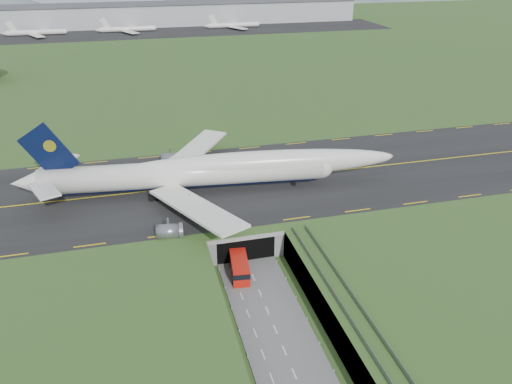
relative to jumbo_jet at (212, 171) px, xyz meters
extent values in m
plane|color=#335823|center=(2.86, -29.55, -11.14)|extent=(900.00, 900.00, 0.00)
cube|color=gray|center=(2.86, -29.55, -8.14)|extent=(800.00, 800.00, 6.00)
cube|color=slate|center=(2.86, -37.05, -11.04)|extent=(12.00, 75.00, 0.20)
cube|color=black|center=(2.86, 3.45, -5.05)|extent=(800.00, 44.00, 0.18)
cube|color=gray|center=(2.86, -10.55, -5.64)|extent=(16.00, 22.00, 1.00)
cube|color=gray|center=(-4.14, -10.55, -8.14)|extent=(2.00, 22.00, 6.00)
cube|color=gray|center=(9.86, -10.55, -8.14)|extent=(2.00, 22.00, 6.00)
cube|color=black|center=(2.86, -15.55, -8.64)|extent=(12.00, 12.00, 5.00)
cube|color=#A8A8A3|center=(2.86, -21.60, -5.54)|extent=(17.00, 0.50, 0.80)
cube|color=#A8A8A3|center=(13.86, -48.05, -5.34)|extent=(3.00, 53.00, 0.50)
cube|color=gray|center=(12.46, -48.05, -4.59)|extent=(0.06, 53.00, 1.00)
cube|color=gray|center=(15.26, -48.05, -4.59)|extent=(0.06, 53.00, 1.00)
cylinder|color=#A8A8A3|center=(13.86, -57.55, -8.34)|extent=(0.90, 0.90, 5.60)
cylinder|color=#A8A8A3|center=(13.86, -45.55, -8.34)|extent=(0.90, 0.90, 5.60)
cylinder|color=#A8A8A3|center=(13.86, -33.55, -8.34)|extent=(0.90, 0.90, 5.60)
cylinder|color=white|center=(-6.11, 0.68, -0.25)|extent=(64.33, 13.06, 6.03)
sphere|color=white|center=(25.72, -2.85, -0.25)|extent=(6.52, 6.52, 5.91)
cone|color=white|center=(-40.75, 4.52, -0.25)|extent=(7.19, 6.42, 5.73)
ellipsoid|color=white|center=(11.08, -1.23, 1.11)|extent=(65.53, 12.72, 6.33)
ellipsoid|color=black|center=(24.79, -2.75, 0.50)|extent=(4.49, 3.09, 2.11)
cylinder|color=black|center=(-6.11, 0.68, -2.60)|extent=(60.76, 9.23, 2.53)
cube|color=white|center=(-2.58, 15.45, -1.19)|extent=(22.04, 26.65, 2.54)
cube|color=white|center=(-34.36, 10.92, 1.16)|extent=(9.35, 10.95, 0.97)
cube|color=white|center=(-5.90, -14.51, -1.19)|extent=(17.37, 28.50, 2.54)
cube|color=white|center=(-35.92, -3.12, 1.16)|extent=(7.77, 11.20, 0.97)
cube|color=black|center=(-34.67, 3.85, 6.82)|extent=(11.97, 1.88, 13.33)
cylinder|color=yellow|center=(-34.20, 3.79, 8.23)|extent=(2.69, 0.95, 2.64)
cylinder|color=slate|center=(-4.45, 9.50, -4.11)|extent=(5.21, 3.63, 3.11)
cylinder|color=slate|center=(-7.78, 19.82, -4.11)|extent=(5.21, 3.63, 3.11)
cylinder|color=slate|center=(-6.42, -8.29, -4.11)|extent=(5.21, 3.63, 3.11)
cylinder|color=slate|center=(-11.93, -17.63, -4.11)|extent=(5.21, 3.63, 3.11)
cylinder|color=black|center=(19.36, -2.15, -4.44)|extent=(1.08, 0.58, 1.04)
cube|color=black|center=(-10.32, 1.15, -4.30)|extent=(6.34, 7.18, 1.32)
cube|color=red|center=(0.48, -25.95, -9.22)|extent=(4.19, 8.89, 3.43)
cube|color=black|center=(0.48, -25.95, -8.54)|extent=(4.27, 9.01, 1.14)
cube|color=black|center=(0.48, -25.95, -10.65)|extent=(3.90, 8.29, 0.57)
cylinder|color=black|center=(-1.34, -28.61, -10.51)|extent=(0.52, 1.07, 1.03)
cylinder|color=black|center=(-0.66, -22.94, -10.51)|extent=(0.52, 1.07, 1.03)
cylinder|color=black|center=(1.61, -28.96, -10.51)|extent=(0.52, 1.07, 1.03)
cylinder|color=black|center=(2.29, -23.29, -10.51)|extent=(0.52, 1.07, 1.03)
cube|color=#B2B2B2|center=(2.86, 270.45, 2.36)|extent=(300.00, 22.00, 15.00)
cube|color=#4C4C51|center=(2.86, 270.45, 9.86)|extent=(302.00, 24.00, 1.20)
cube|color=black|center=(2.86, 240.45, -5.00)|extent=(320.00, 50.00, 0.08)
cylinder|color=white|center=(-68.71, 245.45, -2.96)|extent=(34.00, 3.20, 3.20)
cylinder|color=white|center=(-12.72, 245.45, -2.96)|extent=(34.00, 3.20, 3.20)
cylinder|color=white|center=(58.00, 245.45, -2.96)|extent=(34.00, 3.20, 3.20)
ellipsoid|color=slate|center=(122.86, 400.45, -15.14)|extent=(260.00, 91.00, 44.00)
ellipsoid|color=slate|center=(322.86, 400.45, -15.14)|extent=(180.00, 63.00, 60.00)
camera|label=1|loc=(-16.46, -104.19, 47.01)|focal=35.00mm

